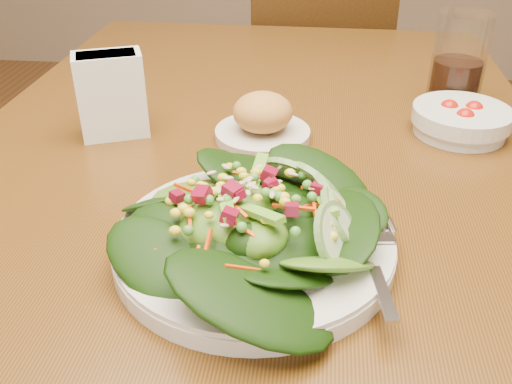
% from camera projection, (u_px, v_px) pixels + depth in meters
% --- Properties ---
extents(dining_table, '(0.90, 1.40, 0.75)m').
position_uv_depth(dining_table, '(252.00, 215.00, 0.88)').
color(dining_table, '#5F3713').
rests_on(dining_table, ground_plane).
extents(chair_far, '(0.46, 0.47, 0.87)m').
position_uv_depth(chair_far, '(312.00, 105.00, 1.74)').
color(chair_far, '#3D220C').
rests_on(chair_far, ground_plane).
extents(salad_plate, '(0.31, 0.31, 0.09)m').
position_uv_depth(salad_plate, '(263.00, 228.00, 0.61)').
color(salad_plate, silver).
rests_on(salad_plate, dining_table).
extents(bread_plate, '(0.15, 0.15, 0.07)m').
position_uv_depth(bread_plate, '(263.00, 121.00, 0.86)').
color(bread_plate, silver).
rests_on(bread_plate, dining_table).
extents(tomato_bowl, '(0.15, 0.15, 0.05)m').
position_uv_depth(tomato_bowl, '(461.00, 120.00, 0.88)').
color(tomato_bowl, silver).
rests_on(tomato_bowl, dining_table).
extents(drinking_glass, '(0.09, 0.09, 0.16)m').
position_uv_depth(drinking_glass, '(458.00, 67.00, 0.96)').
color(drinking_glass, silver).
rests_on(drinking_glass, dining_table).
extents(napkin_holder, '(0.11, 0.09, 0.13)m').
position_uv_depth(napkin_holder, '(111.00, 93.00, 0.86)').
color(napkin_holder, white).
rests_on(napkin_holder, dining_table).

